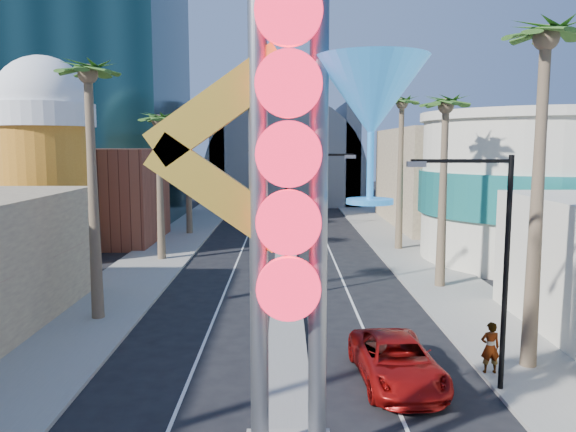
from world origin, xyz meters
name	(u,v)px	position (x,y,z in m)	size (l,w,h in m)	color
sidewalk_west	(169,247)	(-9.50, 35.00, 0.07)	(5.00, 100.00, 0.15)	gray
sidewalk_east	(402,247)	(9.50, 35.00, 0.07)	(5.00, 100.00, 0.15)	gray
median	(286,241)	(0.00, 38.00, 0.07)	(1.60, 84.00, 0.15)	gray
brick_filler_west	(99,196)	(-16.00, 38.00, 4.00)	(10.00, 10.00, 8.00)	brown
filler_east	(440,177)	(16.00, 48.00, 5.00)	(10.00, 20.00, 10.00)	#91775D
beer_mug	(46,152)	(-17.00, 30.00, 7.84)	(7.00, 7.00, 14.50)	#C16B19
turquoise_building	(537,188)	(18.00, 30.00, 5.25)	(16.60, 16.60, 10.60)	beige
canopy	(285,173)	(0.00, 72.00, 4.31)	(22.00, 16.00, 22.00)	slate
neon_sign	(324,188)	(0.82, 2.96, 7.31)	(6.53, 2.60, 12.55)	gray
streetlight_0	(296,209)	(0.55, 20.00, 4.88)	(3.79, 0.25, 8.00)	black
streetlight_1	(280,181)	(-0.55, 44.00, 4.88)	(3.79, 0.25, 8.00)	black
streetlight_2	(493,252)	(6.72, 8.00, 4.83)	(3.45, 0.25, 8.00)	black
palm_1	(88,89)	(-9.00, 16.00, 10.82)	(2.40, 2.40, 12.70)	brown
palm_2	(158,129)	(-9.00, 30.00, 9.48)	(2.40, 2.40, 11.20)	brown
palm_3	(187,132)	(-9.00, 42.00, 9.48)	(2.40, 2.40, 11.20)	brown
palm_5	(545,60)	(9.00, 10.00, 11.27)	(2.40, 2.40, 13.20)	brown
palm_6	(446,116)	(9.00, 22.00, 9.93)	(2.40, 2.40, 11.70)	brown
palm_7	(402,113)	(9.00, 34.00, 10.82)	(2.40, 2.40, 12.70)	brown
red_pickup	(397,361)	(3.84, 8.83, 0.79)	(2.62, 5.67, 1.58)	#A00E0C
pedestrian_a	(490,347)	(7.30, 9.32, 1.09)	(0.69, 0.45, 1.88)	gray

